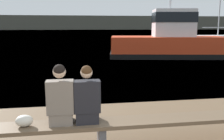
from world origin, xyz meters
name	(u,v)px	position (x,y,z in m)	size (l,w,h in m)	color
water_surface	(74,30)	(0.00, 124.75, 0.00)	(240.00, 240.00, 0.00)	teal
far_shoreline	(74,23)	(0.00, 139.39, 3.71)	(600.00, 12.00, 7.42)	#4C4C42
bench_main	(101,127)	(-0.17, 2.27, 0.40)	(6.59, 0.48, 0.49)	brown
person_left	(60,99)	(-0.84, 2.27, 0.92)	(0.44, 0.40, 1.01)	#70665B
person_right	(87,99)	(-0.41, 2.27, 0.90)	(0.44, 0.40, 0.98)	black
shopping_bag	(24,121)	(-1.43, 2.26, 0.58)	(0.28, 0.21, 0.19)	beige
tugboat_red	(168,42)	(5.78, 14.45, 1.00)	(8.11, 4.48, 5.73)	red
moored_sailboat	(221,39)	(16.39, 25.12, 0.53)	(8.66, 2.13, 8.28)	silver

